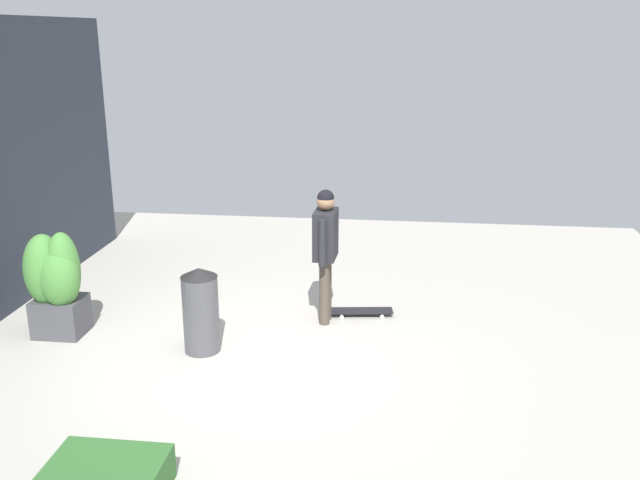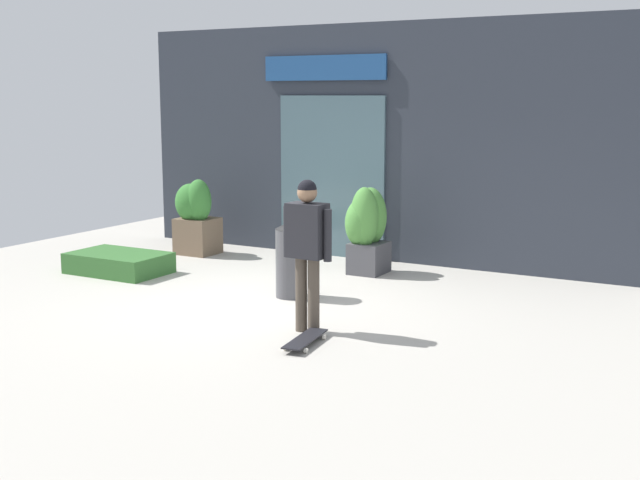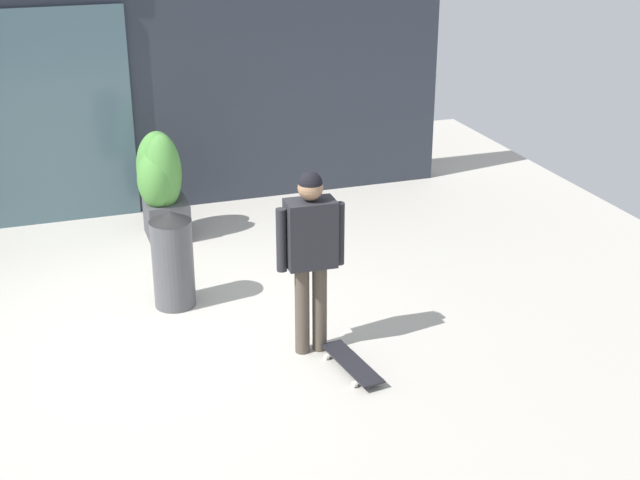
# 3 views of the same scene
# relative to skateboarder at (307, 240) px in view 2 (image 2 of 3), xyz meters

# --- Properties ---
(ground_plane) EXTENTS (12.00, 12.00, 0.00)m
(ground_plane) POSITION_rel_skateboarder_xyz_m (-1.13, 0.83, -1.03)
(ground_plane) COLOR #B2ADA3
(building_facade) EXTENTS (8.50, 0.31, 3.68)m
(building_facade) POSITION_rel_skateboarder_xyz_m (-1.16, 4.17, 0.79)
(building_facade) COLOR #2D333D
(building_facade) RESTS_ON ground_plane
(skateboarder) EXTENTS (0.60, 0.28, 1.69)m
(skateboarder) POSITION_rel_skateboarder_xyz_m (0.00, 0.00, 0.00)
(skateboarder) COLOR #4C4238
(skateboarder) RESTS_ON ground_plane
(skateboard) EXTENTS (0.33, 0.82, 0.08)m
(skateboard) POSITION_rel_skateboarder_xyz_m (0.23, -0.44, -0.97)
(skateboard) COLOR black
(skateboard) RESTS_ON ground_plane
(planter_box_left) EXTENTS (0.64, 0.59, 1.24)m
(planter_box_left) POSITION_rel_skateboarder_xyz_m (-3.87, 3.05, -0.37)
(planter_box_left) COLOR brown
(planter_box_left) RESTS_ON ground_plane
(planter_box_right) EXTENTS (0.56, 0.67, 1.28)m
(planter_box_right) POSITION_rel_skateboarder_xyz_m (-0.79, 3.09, -0.35)
(planter_box_right) COLOR #47474C
(planter_box_right) RESTS_ON ground_plane
(trash_bin) EXTENTS (0.41, 0.41, 0.99)m
(trash_bin) POSITION_rel_skateboarder_xyz_m (-0.99, 1.29, -0.53)
(trash_bin) COLOR #4C4C51
(trash_bin) RESTS_ON ground_plane
(hedge_ledge) EXTENTS (1.41, 0.90, 0.30)m
(hedge_ledge) POSITION_rel_skateboarder_xyz_m (-3.96, 1.31, -0.88)
(hedge_ledge) COLOR #33662D
(hedge_ledge) RESTS_ON ground_plane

